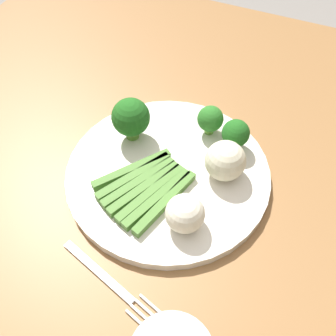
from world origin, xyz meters
TOP-DOWN VIEW (x-y plane):
  - dining_table at (0.00, 0.00)m, footprint 1.15×0.97m
  - plate at (-0.07, 0.06)m, footprint 0.30×0.30m
  - asparagus_bundle at (-0.03, 0.04)m, footprint 0.15×0.13m
  - broccoli_right at (-0.17, 0.09)m, footprint 0.04×0.04m
  - broccoli_outer_edge at (-0.16, 0.13)m, footprint 0.04×0.04m
  - broccoli_front_left at (-0.11, -0.02)m, footprint 0.06×0.06m
  - cauliflower_mid at (0.00, 0.11)m, footprint 0.05×0.05m
  - cauliflower_front at (-0.10, 0.13)m, footprint 0.06×0.06m
  - fork at (0.11, 0.06)m, footprint 0.07×0.16m

SIDE VIEW (x-z plane):
  - dining_table at x=0.00m, z-range 0.26..0.98m
  - fork at x=0.11m, z-range 0.72..0.72m
  - plate at x=-0.07m, z-range 0.72..0.74m
  - asparagus_bundle at x=-0.03m, z-range 0.74..0.75m
  - cauliflower_mid at x=0.00m, z-range 0.74..0.79m
  - broccoli_right at x=-0.17m, z-range 0.74..0.79m
  - cauliflower_front at x=-0.10m, z-range 0.74..0.79m
  - broccoli_outer_edge at x=-0.16m, z-range 0.74..0.79m
  - broccoli_front_left at x=-0.11m, z-range 0.74..0.81m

